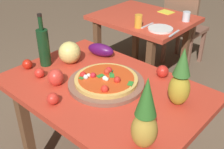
{
  "coord_description": "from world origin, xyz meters",
  "views": [
    {
      "loc": [
        0.96,
        -0.99,
        1.62
      ],
      "look_at": [
        0.0,
        0.07,
        0.78
      ],
      "focal_mm": 44.34,
      "sensor_mm": 36.0,
      "label": 1
    }
  ],
  "objects_px": {
    "pizza_board": "(106,83)",
    "tomato_at_corner": "(53,99)",
    "dinner_plate": "(160,29)",
    "knife_utensil": "(174,33)",
    "wine_bottle": "(44,46)",
    "napkin_folded": "(166,12)",
    "display_table": "(104,99)",
    "eggplant": "(101,50)",
    "bell_pepper": "(56,77)",
    "dining_chair": "(183,27)",
    "melon": "(70,53)",
    "pineapple_left": "(180,80)",
    "tomato_near_board": "(39,73)",
    "background_table": "(143,27)",
    "tomato_beside_pepper": "(162,71)",
    "fork_utensil": "(147,26)",
    "pineapple_right": "(145,117)",
    "tomato_by_bottle": "(27,64)",
    "drinking_glass_water": "(186,16)",
    "pizza": "(106,79)",
    "drinking_glass_juice": "(138,21)"
  },
  "relations": [
    {
      "from": "eggplant",
      "to": "tomato_beside_pepper",
      "type": "xyz_separation_m",
      "value": [
        0.49,
        0.04,
        -0.01
      ]
    },
    {
      "from": "dinner_plate",
      "to": "knife_utensil",
      "type": "height_order",
      "value": "dinner_plate"
    },
    {
      "from": "display_table",
      "to": "wine_bottle",
      "type": "distance_m",
      "value": 0.53
    },
    {
      "from": "display_table",
      "to": "tomato_at_corner",
      "type": "xyz_separation_m",
      "value": [
        -0.08,
        -0.31,
        0.13
      ]
    },
    {
      "from": "wine_bottle",
      "to": "drinking_glass_water",
      "type": "distance_m",
      "value": 1.44
    },
    {
      "from": "wine_bottle",
      "to": "pineapple_right",
      "type": "height_order",
      "value": "wine_bottle"
    },
    {
      "from": "pizza",
      "to": "knife_utensil",
      "type": "height_order",
      "value": "pizza"
    },
    {
      "from": "tomato_at_corner",
      "to": "knife_utensil",
      "type": "relative_size",
      "value": 0.37
    },
    {
      "from": "pineapple_left",
      "to": "tomato_near_board",
      "type": "relative_size",
      "value": 5.24
    },
    {
      "from": "background_table",
      "to": "napkin_folded",
      "type": "bearing_deg",
      "value": 69.93
    },
    {
      "from": "pineapple_left",
      "to": "tomato_near_board",
      "type": "bearing_deg",
      "value": -156.96
    },
    {
      "from": "tomato_at_corner",
      "to": "fork_utensil",
      "type": "height_order",
      "value": "tomato_at_corner"
    },
    {
      "from": "drinking_glass_juice",
      "to": "drinking_glass_water",
      "type": "xyz_separation_m",
      "value": [
        0.23,
        0.43,
        -0.01
      ]
    },
    {
      "from": "pizza",
      "to": "tomato_beside_pepper",
      "type": "height_order",
      "value": "pizza"
    },
    {
      "from": "dining_chair",
      "to": "knife_utensil",
      "type": "relative_size",
      "value": 4.72
    },
    {
      "from": "tomato_by_bottle",
      "to": "tomato_beside_pepper",
      "type": "bearing_deg",
      "value": 35.14
    },
    {
      "from": "pineapple_left",
      "to": "dining_chair",
      "type": "bearing_deg",
      "value": 117.51
    },
    {
      "from": "wine_bottle",
      "to": "tomato_beside_pepper",
      "type": "distance_m",
      "value": 0.78
    },
    {
      "from": "background_table",
      "to": "dinner_plate",
      "type": "xyz_separation_m",
      "value": [
        0.32,
        -0.19,
        0.12
      ]
    },
    {
      "from": "melon",
      "to": "eggplant",
      "type": "distance_m",
      "value": 0.23
    },
    {
      "from": "pizza",
      "to": "drinking_glass_water",
      "type": "relative_size",
      "value": 4.16
    },
    {
      "from": "wine_bottle",
      "to": "dinner_plate",
      "type": "bearing_deg",
      "value": 78.18
    },
    {
      "from": "wine_bottle",
      "to": "napkin_folded",
      "type": "height_order",
      "value": "wine_bottle"
    },
    {
      "from": "background_table",
      "to": "pineapple_right",
      "type": "distance_m",
      "value": 1.78
    },
    {
      "from": "background_table",
      "to": "knife_utensil",
      "type": "bearing_deg",
      "value": -22.65
    },
    {
      "from": "wine_bottle",
      "to": "pineapple_left",
      "type": "xyz_separation_m",
      "value": [
        0.89,
        0.21,
        0.01
      ]
    },
    {
      "from": "pizza",
      "to": "melon",
      "type": "relative_size",
      "value": 2.51
    },
    {
      "from": "tomato_by_bottle",
      "to": "drinking_glass_juice",
      "type": "bearing_deg",
      "value": 85.56
    },
    {
      "from": "background_table",
      "to": "eggplant",
      "type": "distance_m",
      "value": 0.96
    },
    {
      "from": "wine_bottle",
      "to": "eggplant",
      "type": "distance_m",
      "value": 0.4
    },
    {
      "from": "pineapple_left",
      "to": "tomato_at_corner",
      "type": "bearing_deg",
      "value": -137.9
    },
    {
      "from": "background_table",
      "to": "melon",
      "type": "relative_size",
      "value": 6.23
    },
    {
      "from": "background_table",
      "to": "tomato_beside_pepper",
      "type": "height_order",
      "value": "tomato_beside_pepper"
    },
    {
      "from": "tomato_at_corner",
      "to": "eggplant",
      "type": "bearing_deg",
      "value": 109.68
    },
    {
      "from": "bell_pepper",
      "to": "pizza",
      "type": "bearing_deg",
      "value": 40.13
    },
    {
      "from": "dining_chair",
      "to": "melon",
      "type": "distance_m",
      "value": 1.76
    },
    {
      "from": "pizza_board",
      "to": "bell_pepper",
      "type": "relative_size",
      "value": 4.36
    },
    {
      "from": "bell_pepper",
      "to": "tomato_near_board",
      "type": "relative_size",
      "value": 1.65
    },
    {
      "from": "pizza_board",
      "to": "tomato_at_corner",
      "type": "relative_size",
      "value": 6.91
    },
    {
      "from": "knife_utensil",
      "to": "pineapple_right",
      "type": "bearing_deg",
      "value": -69.78
    },
    {
      "from": "display_table",
      "to": "napkin_folded",
      "type": "distance_m",
      "value": 1.53
    },
    {
      "from": "pizza_board",
      "to": "drinking_glass_water",
      "type": "distance_m",
      "value": 1.34
    },
    {
      "from": "background_table",
      "to": "tomato_beside_pepper",
      "type": "xyz_separation_m",
      "value": [
        0.77,
        -0.86,
        0.15
      ]
    },
    {
      "from": "pizza_board",
      "to": "pineapple_right",
      "type": "xyz_separation_m",
      "value": [
        0.46,
        -0.25,
        0.14
      ]
    },
    {
      "from": "pineapple_right",
      "to": "fork_utensil",
      "type": "bearing_deg",
      "value": 124.93
    },
    {
      "from": "bell_pepper",
      "to": "eggplant",
      "type": "xyz_separation_m",
      "value": [
        -0.07,
        0.45,
        -0.0
      ]
    },
    {
      "from": "drinking_glass_juice",
      "to": "pineapple_left",
      "type": "bearing_deg",
      "value": -42.15
    },
    {
      "from": "tomato_at_corner",
      "to": "tomato_by_bottle",
      "type": "bearing_deg",
      "value": 163.58
    },
    {
      "from": "fork_utensil",
      "to": "wine_bottle",
      "type": "bearing_deg",
      "value": -94.6
    },
    {
      "from": "tomato_at_corner",
      "to": "drinking_glass_water",
      "type": "distance_m",
      "value": 1.65
    }
  ]
}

